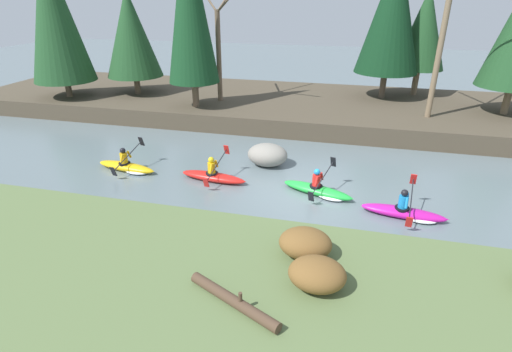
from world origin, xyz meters
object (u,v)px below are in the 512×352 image
Objects in this scene: kayaker_lead at (407,212)px; kayaker_trailing at (214,176)px; kayaker_far_back at (128,167)px; boulder_midstream at (268,155)px; driftwood_log at (233,301)px; kayaker_middle at (320,190)px.

kayaker_lead and kayaker_trailing have the same top height.
kayaker_trailing is at bearing 7.38° from kayaker_far_back.
boulder_midstream is 0.76× the size of driftwood_log.
driftwood_log reaches higher than kayaker_lead.
boulder_midstream is at bearing 155.85° from kayaker_middle.
kayaker_far_back is at bearing -163.84° from kayaker_middle.
kayaker_trailing is at bearing 177.62° from kayaker_lead.
driftwood_log is (1.33, -9.29, 0.46)m from boulder_midstream.
kayaker_far_back is at bearing -160.10° from boulder_midstream.
boulder_midstream is (-5.42, 3.16, 0.29)m from kayaker_lead.
kayaker_lead is at bearing -2.51° from kayaker_trailing.
boulder_midstream is (-2.47, 2.23, 0.29)m from kayaker_middle.
kayaker_lead is at bearing 1.97° from kayaker_far_back.
kayaker_lead is 10.97m from kayaker_far_back.
driftwood_log is at bearing -117.13° from kayaker_lead.
kayaker_lead reaches higher than boulder_midstream.
kayaker_trailing is 2.68m from boulder_midstream.
boulder_midstream is at bearing 124.24° from driftwood_log.
kayaker_lead and kayaker_middle have the same top height.
driftwood_log is at bearing -60.77° from kayaker_trailing.
kayaker_lead is 1.00× the size of kayaker_trailing.
kayaker_middle is (-2.94, 0.93, 0.00)m from kayaker_lead.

